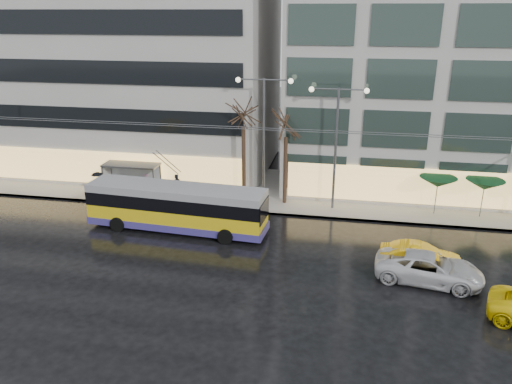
# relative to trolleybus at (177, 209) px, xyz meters

# --- Properties ---
(ground) EXTENTS (140.00, 140.00, 0.00)m
(ground) POSITION_rel_trolleybus_xyz_m (2.75, -5.45, -1.46)
(ground) COLOR black
(ground) RESTS_ON ground
(sidewalk) EXTENTS (80.00, 10.00, 0.15)m
(sidewalk) POSITION_rel_trolleybus_xyz_m (4.75, 8.55, -1.38)
(sidewalk) COLOR gray
(sidewalk) RESTS_ON ground
(kerb) EXTENTS (80.00, 0.10, 0.15)m
(kerb) POSITION_rel_trolleybus_xyz_m (4.75, 3.60, -1.38)
(kerb) COLOR slate
(kerb) RESTS_ON ground
(building_left) EXTENTS (34.00, 14.00, 22.00)m
(building_left) POSITION_rel_trolleybus_xyz_m (-13.25, 13.55, 9.69)
(building_left) COLOR #A7A4A0
(building_left) RESTS_ON sidewalk
(building_right) EXTENTS (32.00, 14.00, 25.00)m
(building_right) POSITION_rel_trolleybus_xyz_m (21.75, 13.55, 11.19)
(building_right) COLOR #A7A4A0
(building_right) RESTS_ON sidewalk
(trolleybus) EXTENTS (11.77, 4.90, 5.39)m
(trolleybus) POSITION_rel_trolleybus_xyz_m (0.00, 0.00, 0.00)
(trolleybus) COLOR gold
(trolleybus) RESTS_ON ground
(catenary) EXTENTS (42.24, 5.12, 7.00)m
(catenary) POSITION_rel_trolleybus_xyz_m (3.75, 2.49, 2.79)
(catenary) COLOR #595B60
(catenary) RESTS_ON ground
(bus_shelter) EXTENTS (4.20, 1.60, 2.51)m
(bus_shelter) POSITION_rel_trolleybus_xyz_m (-5.64, 5.24, 0.50)
(bus_shelter) COLOR #595B60
(bus_shelter) RESTS_ON sidewalk
(street_lamp_near) EXTENTS (3.96, 0.36, 9.03)m
(street_lamp_near) POSITION_rel_trolleybus_xyz_m (4.75, 5.35, 4.53)
(street_lamp_near) COLOR #595B60
(street_lamp_near) RESTS_ON sidewalk
(street_lamp_far) EXTENTS (3.96, 0.36, 8.53)m
(street_lamp_far) POSITION_rel_trolleybus_xyz_m (9.75, 5.35, 4.25)
(street_lamp_far) COLOR #595B60
(street_lamp_far) RESTS_ON sidewalk
(tree_a) EXTENTS (3.20, 3.20, 8.40)m
(tree_a) POSITION_rel_trolleybus_xyz_m (3.25, 5.55, 5.63)
(tree_a) COLOR black
(tree_a) RESTS_ON sidewalk
(tree_b) EXTENTS (3.20, 3.20, 7.70)m
(tree_b) POSITION_rel_trolleybus_xyz_m (6.25, 5.75, 4.94)
(tree_b) COLOR black
(tree_b) RESTS_ON sidewalk
(parasol_a) EXTENTS (2.50, 2.50, 2.65)m
(parasol_a) POSITION_rel_trolleybus_xyz_m (16.75, 5.55, 0.99)
(parasol_a) COLOR #595B60
(parasol_a) RESTS_ON sidewalk
(parasol_b) EXTENTS (2.50, 2.50, 2.65)m
(parasol_b) POSITION_rel_trolleybus_xyz_m (19.75, 5.55, 0.99)
(parasol_b) COLOR #595B60
(parasol_b) RESTS_ON sidewalk
(taxi_b) EXTENTS (4.51, 1.93, 1.45)m
(taxi_b) POSITION_rel_trolleybus_xyz_m (14.83, -2.66, -0.74)
(taxi_b) COLOR yellow
(taxi_b) RESTS_ON ground
(sedan_silver) EXTENTS (5.84, 3.38, 1.53)m
(sedan_silver) POSITION_rel_trolleybus_xyz_m (15.12, -3.84, -0.69)
(sedan_silver) COLOR silver
(sedan_silver) RESTS_ON ground
(pedestrian_a) EXTENTS (1.19, 1.21, 2.19)m
(pedestrian_a) POSITION_rel_trolleybus_xyz_m (-3.59, 3.95, 0.13)
(pedestrian_a) COLOR black
(pedestrian_a) RESTS_ON sidewalk
(pedestrian_b) EXTENTS (0.88, 0.77, 1.54)m
(pedestrian_b) POSITION_rel_trolleybus_xyz_m (-2.18, 6.14, -0.54)
(pedestrian_b) COLOR black
(pedestrian_b) RESTS_ON sidewalk
(pedestrian_c) EXTENTS (1.22, 1.10, 2.11)m
(pedestrian_c) POSITION_rel_trolleybus_xyz_m (-7.48, 3.95, -0.20)
(pedestrian_c) COLOR black
(pedestrian_c) RESTS_ON sidewalk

